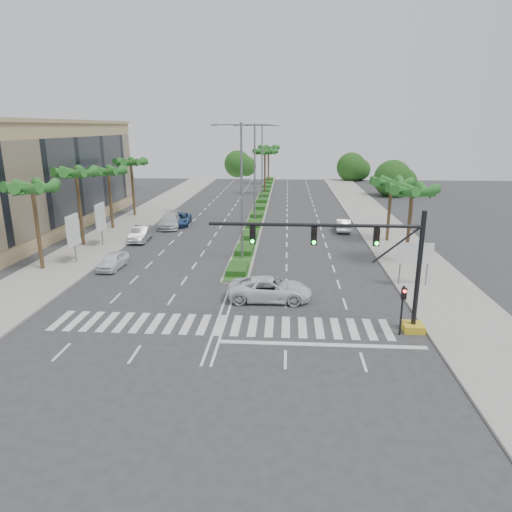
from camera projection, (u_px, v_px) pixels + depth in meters
The scene contains 28 objects.
ground at pixel (220, 325), 27.75m from camera, with size 160.00×160.00×0.00m, color #333335.
footpath_right at pixel (398, 246), 45.93m from camera, with size 6.00×120.00×0.15m, color gray.
footpath_left at pixel (104, 241), 47.92m from camera, with size 6.00×120.00×0.15m, color gray.
median at pixel (262, 204), 70.91m from camera, with size 2.20×75.00×0.20m, color gray.
median_grass at pixel (262, 203), 70.87m from camera, with size 1.80×75.00×0.04m, color #2C521C.
building at pixel (29, 177), 52.76m from camera, with size 12.00×36.00×12.00m, color tan.
signal_gantry at pixel (379, 274), 26.20m from camera, with size 12.60×1.20×7.20m.
pedestrian_signal at pixel (403, 302), 25.85m from camera, with size 0.28×0.36×3.00m.
direction_sign at pixel (415, 255), 33.87m from camera, with size 2.70×0.11×3.40m.
billboard_near at pixel (73, 231), 39.40m from camera, with size 0.18×2.10×4.35m.
billboard_far at pixel (100, 217), 45.16m from camera, with size 0.18×2.10×4.35m.
palm_left_near at pixel (32, 191), 36.59m from camera, with size 4.57×4.68×7.55m.
palm_left_mid at pixel (76, 175), 44.16m from camera, with size 4.57×4.68×7.95m.
palm_left_far at pixel (108, 173), 52.00m from camera, with size 4.57×4.68×7.35m.
palm_left_end at pixel (131, 164), 59.57m from camera, with size 4.57×4.68×7.75m.
palm_right_near at pixel (412, 193), 38.54m from camera, with size 4.57×4.68×7.05m.
palm_right_far at pixel (391, 185), 46.30m from camera, with size 4.57×4.68×6.75m.
palm_median_a at pixel (265, 153), 78.57m from camera, with size 4.57×4.68×8.05m.
palm_median_b at pixel (269, 149), 92.96m from camera, with size 4.57×4.68×8.05m.
streetlight_near at pixel (242, 185), 39.32m from camera, with size 5.10×0.25×12.00m.
streetlight_mid at pixel (255, 168), 54.68m from camera, with size 5.10×0.25×12.00m.
streetlight_far at pixel (262, 159), 70.03m from camera, with size 5.10×0.25×12.00m.
car_parked_a at pixel (113, 261), 38.65m from camera, with size 1.62×4.03×1.37m, color white.
car_parked_b at pixel (141, 234), 48.03m from camera, with size 1.64×4.71×1.55m, color #A8A9AC.
car_parked_c at pixel (180, 219), 55.85m from camera, with size 2.32×5.04×1.40m, color navy.
car_parked_d at pixel (170, 221), 54.38m from camera, with size 2.30×5.67×1.65m, color silver.
car_crossing at pixel (270, 289), 31.57m from camera, with size 2.66×5.77×1.60m, color white.
car_right at pixel (343, 225), 52.53m from camera, with size 1.56×4.48×1.48m, color silver.
Camera 1 is at (3.92, -25.33, 11.65)m, focal length 32.00 mm.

